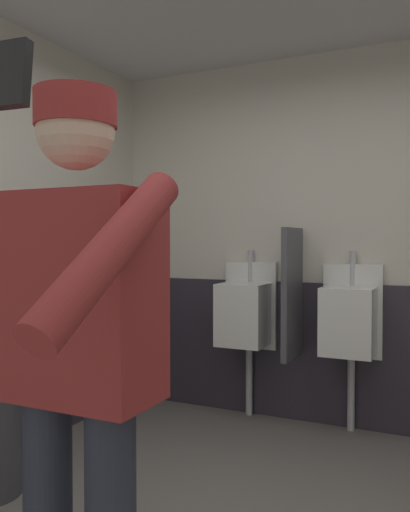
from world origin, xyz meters
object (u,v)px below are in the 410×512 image
object	(u,v)px
person	(75,346)
cell_phone	(13,74)
urinal_left	(245,313)
urinal_middle	(349,320)

from	to	relation	value
person	cell_phone	distance (m)	0.81
urinal_left	person	distance (m)	2.48
urinal_middle	person	xyz separation A→B (m)	(-0.32, -2.43, 0.24)
urinal_left	cell_phone	xyz separation A→B (m)	(0.72, -2.93, 0.80)
urinal_left	urinal_middle	distance (m)	0.75
urinal_middle	person	size ratio (longest dim) A/B	0.72
person	cell_phone	world-z (taller)	person
cell_phone	person	bearing A→B (deg)	115.27
urinal_left	urinal_middle	xyz separation A→B (m)	(0.75, 0.00, 0.00)
urinal_middle	cell_phone	world-z (taller)	cell_phone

